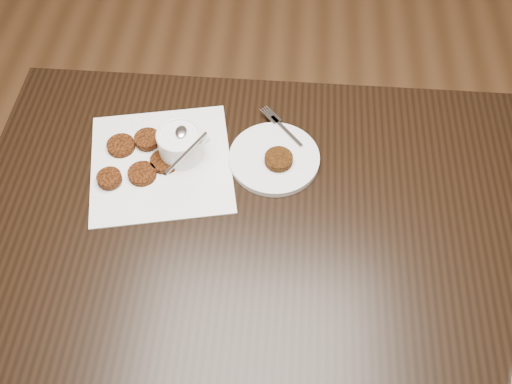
# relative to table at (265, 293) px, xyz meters

# --- Properties ---
(floor) EXTENTS (4.00, 4.00, 0.00)m
(floor) POSITION_rel_table_xyz_m (-0.03, -0.04, -0.38)
(floor) COLOR brown
(floor) RESTS_ON ground
(table) EXTENTS (1.27, 0.82, 0.75)m
(table) POSITION_rel_table_xyz_m (0.00, 0.00, 0.00)
(table) COLOR black
(table) RESTS_ON floor
(napkin) EXTENTS (0.37, 0.37, 0.00)m
(napkin) POSITION_rel_table_xyz_m (-0.25, 0.13, 0.38)
(napkin) COLOR white
(napkin) RESTS_ON table
(sauce_ramekin) EXTENTS (0.16, 0.16, 0.14)m
(sauce_ramekin) POSITION_rel_table_xyz_m (-0.20, 0.15, 0.45)
(sauce_ramekin) COLOR silver
(sauce_ramekin) RESTS_ON napkin
(patty_cluster) EXTENTS (0.21, 0.21, 0.02)m
(patty_cluster) POSITION_rel_table_xyz_m (-0.29, 0.11, 0.39)
(patty_cluster) COLOR #692D0D
(patty_cluster) RESTS_ON napkin
(plate_with_patty) EXTENTS (0.29, 0.29, 0.03)m
(plate_with_patty) POSITION_rel_table_xyz_m (0.01, 0.16, 0.39)
(plate_with_patty) COLOR silver
(plate_with_patty) RESTS_ON table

